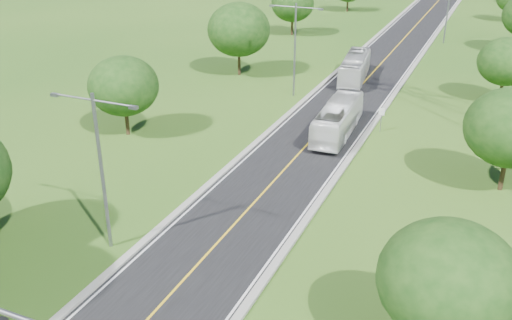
{
  "coord_description": "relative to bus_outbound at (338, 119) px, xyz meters",
  "views": [
    {
      "loc": [
        14.49,
        -12.04,
        19.77
      ],
      "look_at": [
        -0.23,
        21.51,
        3.0
      ],
      "focal_mm": 40.0,
      "sensor_mm": 36.0,
      "label": 1
    }
  ],
  "objects": [
    {
      "name": "speed_limit_sign",
      "position": [
        3.48,
        2.29,
        0.03
      ],
      "size": [
        0.55,
        0.09,
        2.4
      ],
      "color": "slate",
      "rests_on": "ground"
    },
    {
      "name": "road",
      "position": [
        -1.72,
        30.3,
        -1.54
      ],
      "size": [
        8.0,
        150.0,
        0.06
      ],
      "primitive_type": "cube",
      "color": "black",
      "rests_on": "ground"
    },
    {
      "name": "tree_lb",
      "position": [
        -17.72,
        -7.7,
        3.07
      ],
      "size": [
        6.3,
        6.3,
        7.33
      ],
      "color": "black",
      "rests_on": "ground"
    },
    {
      "name": "tree_rc",
      "position": [
        13.28,
        16.3,
        2.76
      ],
      "size": [
        5.88,
        5.88,
        6.84
      ],
      "color": "black",
      "rests_on": "ground"
    },
    {
      "name": "ground",
      "position": [
        -1.72,
        24.3,
        -1.57
      ],
      "size": [
        260.0,
        260.0,
        0.0
      ],
      "primitive_type": "plane",
      "color": "#224E16",
      "rests_on": "ground"
    },
    {
      "name": "tree_rb",
      "position": [
        14.28,
        -5.7,
        3.38
      ],
      "size": [
        6.72,
        6.72,
        7.82
      ],
      "color": "black",
      "rests_on": "ground"
    },
    {
      "name": "curb_right",
      "position": [
        2.53,
        30.3,
        -1.46
      ],
      "size": [
        0.5,
        150.0,
        0.22
      ],
      "primitive_type": "cube",
      "color": "gray",
      "rests_on": "ground"
    },
    {
      "name": "tree_lc",
      "position": [
        -16.72,
        14.3,
        4.0
      ],
      "size": [
        7.56,
        7.56,
        8.79
      ],
      "color": "black",
      "rests_on": "ground"
    },
    {
      "name": "streetlight_near_left",
      "position": [
        -7.72,
        -23.7,
        4.37
      ],
      "size": [
        5.9,
        0.25,
        10.0
      ],
      "color": "slate",
      "rests_on": "ground"
    },
    {
      "name": "tree_ld",
      "position": [
        -18.72,
        38.3,
        3.38
      ],
      "size": [
        6.72,
        6.72,
        7.82
      ],
      "color": "black",
      "rests_on": "ground"
    },
    {
      "name": "bus_inbound",
      "position": [
        -3.06,
        17.63,
        0.0
      ],
      "size": [
        3.94,
        11.13,
        3.03
      ],
      "primitive_type": "imported",
      "rotation": [
        0.0,
        0.0,
        0.13
      ],
      "color": "silver",
      "rests_on": "road"
    },
    {
      "name": "curb_left",
      "position": [
        -5.97,
        30.3,
        -1.46
      ],
      "size": [
        0.5,
        150.0,
        0.22
      ],
      "primitive_type": "cube",
      "color": "gray",
      "rests_on": "ground"
    },
    {
      "name": "streetlight_mid_left",
      "position": [
        -7.72,
        9.3,
        4.37
      ],
      "size": [
        5.9,
        0.25,
        10.0
      ],
      "color": "slate",
      "rests_on": "ground"
    },
    {
      "name": "streetlight_far_right",
      "position": [
        4.28,
        42.3,
        4.37
      ],
      "size": [
        5.9,
        0.25,
        10.0
      ],
      "color": "slate",
      "rests_on": "ground"
    },
    {
      "name": "bus_outbound",
      "position": [
        0.0,
        0.0,
        0.0
      ],
      "size": [
        3.11,
        10.99,
        3.03
      ],
      "primitive_type": "imported",
      "rotation": [
        0.0,
        0.0,
        3.19
      ],
      "color": "white",
      "rests_on": "road"
    },
    {
      "name": "tree_ra",
      "position": [
        12.28,
        -25.7,
        3.07
      ],
      "size": [
        6.3,
        6.3,
        7.33
      ],
      "color": "black",
      "rests_on": "ground"
    }
  ]
}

